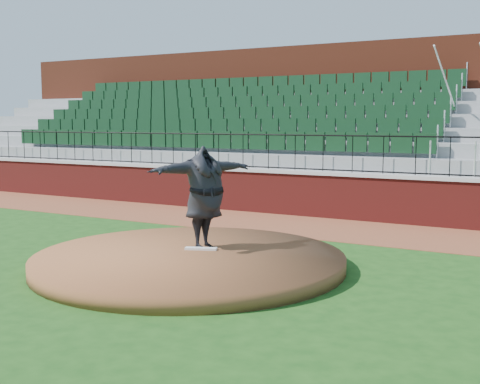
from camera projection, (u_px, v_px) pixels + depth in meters
name	position (u px, v px, depth m)	size (l,w,h in m)	color
ground	(199.00, 272.00, 10.92)	(90.00, 90.00, 0.00)	#184213
warning_track	(314.00, 227.00, 15.60)	(34.00, 3.20, 0.01)	brown
field_wall	(337.00, 197.00, 16.92)	(34.00, 0.35, 1.20)	maroon
wall_cap	(337.00, 174.00, 16.84)	(34.00, 0.45, 0.10)	#B7B7B7
wall_railing	(338.00, 154.00, 16.78)	(34.00, 0.05, 1.00)	black
seating_stands	(368.00, 134.00, 19.08)	(34.00, 5.10, 4.60)	gray
concourse_wall	(393.00, 119.00, 21.46)	(34.00, 0.50, 5.50)	maroon
pitchers_mound	(190.00, 261.00, 11.31)	(5.75, 5.75, 0.25)	brown
pitching_rubber	(201.00, 249.00, 11.66)	(0.61, 0.15, 0.04)	white
pitcher	(205.00, 197.00, 11.73)	(2.43, 0.66, 1.98)	black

